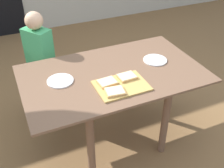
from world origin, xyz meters
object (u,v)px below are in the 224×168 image
Objects in this scene: pizza_slice_far_right at (127,77)px; plate_white_left at (60,81)px; pizza_slice_far_left at (107,82)px; child_left at (41,59)px; cutting_board at (121,86)px; pizza_slice_near_left at (115,91)px; plate_white_right at (155,60)px; dining_table at (113,84)px.

plate_white_left is at bearing 159.95° from pizza_slice_far_right.
child_left is at bearing 114.19° from pizza_slice_far_left.
pizza_slice_far_right is (0.08, 0.07, 0.02)m from cutting_board.
pizza_slice_near_left reaches higher than plate_white_left.
cutting_board is 1.90× the size of plate_white_right.
pizza_slice_far_right is 0.37m from plate_white_right.
child_left is (-0.50, 0.75, -0.13)m from pizza_slice_far_right.
dining_table is 7.18× the size of plate_white_right.
pizza_slice_far_right reaches higher than plate_white_right.
dining_table is 1.36× the size of child_left.
pizza_slice_near_left is (-0.10, -0.25, 0.13)m from dining_table.
plate_white_left is (-0.30, 0.30, -0.02)m from pizza_slice_near_left.
pizza_slice_near_left reaches higher than cutting_board.
cutting_board is 0.45m from plate_white_left.
pizza_slice_far_right is at bearing -155.87° from plate_white_right.
dining_table is 10.21× the size of pizza_slice_far_right.
pizza_slice_far_right reaches higher than plate_white_left.
cutting_board is at bearing -31.75° from plate_white_left.
pizza_slice_far_left is 0.72× the size of plate_white_right.
pizza_slice_near_left is at bearing -141.70° from cutting_board.
cutting_board is 0.46m from plate_white_right.
cutting_board is at bearing -95.44° from dining_table.
cutting_board is 0.36× the size of child_left.
plate_white_left is at bearing 148.25° from cutting_board.
plate_white_left is (-0.46, 0.17, -0.02)m from pizza_slice_far_right.
child_left is at bearing 123.77° from pizza_slice_far_right.
pizza_slice_far_right is 0.91m from child_left.
dining_table is 0.19m from pizza_slice_far_right.
pizza_slice_near_left is 0.43m from plate_white_left.
dining_table is 9.57× the size of pizza_slice_near_left.
plate_white_left is at bearing 178.66° from plate_white_right.
plate_white_right is at bearing -1.34° from plate_white_left.
child_left reaches higher than pizza_slice_far_right.
child_left reaches higher than plate_white_left.
plate_white_left and plate_white_right have the same top height.
pizza_slice_far_left is (-0.10, -0.13, 0.13)m from dining_table.
plate_white_left is (-0.30, 0.18, -0.02)m from pizza_slice_far_left.
pizza_slice_near_left is at bearing -150.08° from plate_white_right.
plate_white_right is (0.41, 0.22, -0.00)m from cutting_board.
pizza_slice_far_right is at bearing 2.95° from pizza_slice_far_left.
pizza_slice_far_left reaches higher than dining_table.
child_left reaches higher than plate_white_right.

